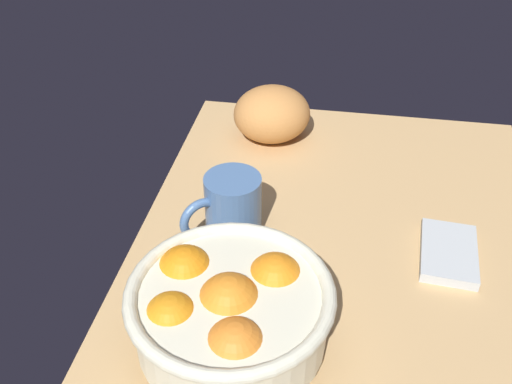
% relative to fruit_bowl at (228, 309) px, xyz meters
% --- Properties ---
extents(ground_plane, '(0.80, 0.58, 0.03)m').
position_rel_fruit_bowl_xyz_m(ground_plane, '(0.18, -0.12, -0.08)').
color(ground_plane, tan).
extents(fruit_bowl, '(0.23, 0.23, 0.10)m').
position_rel_fruit_bowl_xyz_m(fruit_bowl, '(0.00, 0.00, 0.00)').
color(fruit_bowl, beige).
rests_on(fruit_bowl, ground).
extents(bread_loaf, '(0.16, 0.17, 0.10)m').
position_rel_fruit_bowl_xyz_m(bread_loaf, '(0.46, 0.02, -0.01)').
color(bread_loaf, '#C88444').
rests_on(bread_loaf, ground).
extents(napkin_folded, '(0.12, 0.08, 0.01)m').
position_rel_fruit_bowl_xyz_m(napkin_folded, '(0.20, -0.26, -0.05)').
color(napkin_folded, silver).
rests_on(napkin_folded, ground).
extents(mug, '(0.10, 0.10, 0.09)m').
position_rel_fruit_bowl_xyz_m(mug, '(0.20, 0.04, -0.01)').
color(mug, '#4D71A3').
rests_on(mug, ground).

